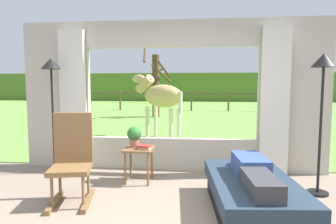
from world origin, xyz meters
TOP-DOWN VIEW (x-y plane):
  - back_wall_with_window at (0.00, 2.26)m, footprint 5.20×0.12m
  - curtain_panel_left at (-1.69, 2.12)m, footprint 0.44×0.10m
  - curtain_panel_right at (1.69, 2.12)m, footprint 0.44×0.10m
  - outdoor_pasture_lawn at (0.00, 13.16)m, footprint 36.00×21.68m
  - distant_hill_ridge at (0.00, 23.00)m, footprint 36.00×2.00m
  - recliner_sofa at (1.10, 0.60)m, footprint 1.05×1.77m
  - reclining_person at (1.10, 0.55)m, footprint 0.39×1.44m
  - rocking_chair at (-1.10, 0.74)m, footprint 0.59×0.76m
  - side_table at (-0.42, 1.55)m, footprint 0.44×0.44m
  - potted_plant at (-0.50, 1.61)m, footprint 0.22×0.22m
  - book_stack at (-0.32, 1.49)m, footprint 0.21×0.18m
  - floor_lamp_left at (-1.92, 1.84)m, footprint 0.32×0.32m
  - floor_lamp_right at (2.10, 1.32)m, footprint 0.32×0.32m
  - horse at (-0.56, 4.99)m, footprint 1.68×1.33m
  - pasture_tree at (-1.48, 10.15)m, footprint 1.41×1.39m
  - pasture_fence_line at (0.00, 13.37)m, footprint 16.10×0.10m

SIDE VIEW (x-z plane):
  - outdoor_pasture_lawn at x=0.00m, z-range 0.00..0.02m
  - recliner_sofa at x=1.10m, z-range 0.01..0.43m
  - side_table at x=-0.42m, z-range 0.17..0.69m
  - reclining_person at x=1.10m, z-range 0.41..0.63m
  - rocking_chair at x=-1.10m, z-range -0.01..1.11m
  - book_stack at x=-0.32m, z-range 0.52..0.58m
  - potted_plant at x=-0.50m, z-range 0.54..0.86m
  - pasture_fence_line at x=0.00m, z-range 0.19..1.29m
  - horse at x=-0.56m, z-range 0.29..2.02m
  - curtain_panel_left at x=-1.69m, z-range 0.00..2.40m
  - curtain_panel_right at x=1.69m, z-range 0.00..2.40m
  - distant_hill_ridge at x=0.00m, z-range 0.00..2.40m
  - back_wall_with_window at x=0.00m, z-range -0.03..2.52m
  - pasture_tree at x=-1.48m, z-range -0.11..3.10m
  - floor_lamp_right at x=2.10m, z-range 0.58..2.47m
  - floor_lamp_left at x=-1.92m, z-range 0.59..2.49m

